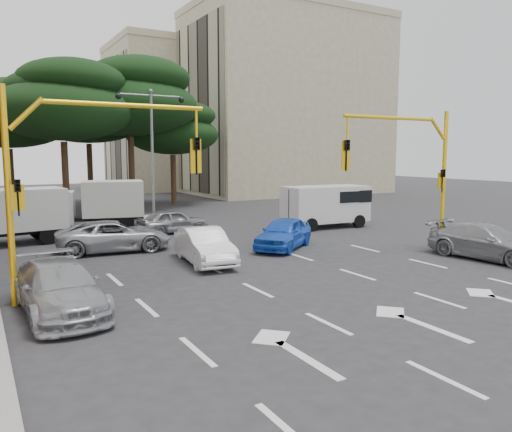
{
  "coord_description": "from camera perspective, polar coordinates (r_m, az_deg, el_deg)",
  "views": [
    {
      "loc": [
        -9.45,
        -12.94,
        4.19
      ],
      "look_at": [
        0.75,
        4.89,
        1.6
      ],
      "focal_mm": 35.0,
      "sensor_mm": 36.0,
      "label": 1
    }
  ],
  "objects": [
    {
      "name": "median_strip",
      "position": [
        30.72,
        -11.57,
        -0.66
      ],
      "size": [
        1.4,
        6.0,
        0.15
      ],
      "primitive_type": "cube",
      "color": "gray",
      "rests_on": "ground"
    },
    {
      "name": "street_lamp_center",
      "position": [
        30.47,
        -11.83,
        9.36
      ],
      "size": [
        4.16,
        0.36,
        7.77
      ],
      "color": "slate",
      "rests_on": "median_strip"
    },
    {
      "name": "pine_left_near",
      "position": [
        35.49,
        -21.19,
        12.23
      ],
      "size": [
        9.15,
        9.15,
        10.23
      ],
      "color": "#382616",
      "rests_on": "ground"
    },
    {
      "name": "pine_back",
      "position": [
        42.89,
        -18.6,
        11.39
      ],
      "size": [
        9.15,
        9.15,
        10.23
      ],
      "color": "#382616",
      "rests_on": "ground"
    },
    {
      "name": "car_white_hatch",
      "position": [
        19.21,
        -5.91,
        -3.41
      ],
      "size": [
        1.9,
        4.22,
        1.34
      ],
      "primitive_type": "imported",
      "rotation": [
        0.0,
        0.0,
        -0.12
      ],
      "color": "white",
      "rests_on": "ground"
    },
    {
      "name": "van_white",
      "position": [
        28.59,
        7.93,
        1.11
      ],
      "size": [
        4.92,
        2.45,
        2.4
      ],
      "primitive_type": null,
      "rotation": [
        0.0,
        0.0,
        -1.63
      ],
      "color": "silver",
      "rests_on": "ground"
    },
    {
      "name": "car_silver_cross_b",
      "position": [
        26.67,
        -9.5,
        -0.57
      ],
      "size": [
        3.84,
        1.78,
        1.27
      ],
      "primitive_type": "imported",
      "rotation": [
        0.0,
        0.0,
        1.65
      ],
      "color": "gray",
      "rests_on": "ground"
    },
    {
      "name": "car_silver_parked",
      "position": [
        21.87,
        24.97,
        -2.71
      ],
      "size": [
        2.46,
        4.93,
        1.37
      ],
      "primitive_type": "imported",
      "rotation": [
        0.0,
        0.0,
        0.12
      ],
      "color": "gray",
      "rests_on": "ground"
    },
    {
      "name": "pine_left_far",
      "position": [
        39.07,
        -26.48,
        10.44
      ],
      "size": [
        8.32,
        8.32,
        9.3
      ],
      "color": "#382616",
      "rests_on": "ground"
    },
    {
      "name": "ground",
      "position": [
        16.56,
        6.22,
        -7.51
      ],
      "size": [
        120.0,
        120.0,
        0.0
      ],
      "primitive_type": "plane",
      "color": "#28282B",
      "rests_on": "ground"
    },
    {
      "name": "apartment_beige_far",
      "position": [
        61.33,
        -8.42,
        11.0
      ],
      "size": [
        16.2,
        12.15,
        16.7
      ],
      "color": "tan",
      "rests_on": "ground"
    },
    {
      "name": "box_truck_b",
      "position": [
        29.19,
        -17.93,
        1.22
      ],
      "size": [
        5.79,
        3.46,
        2.66
      ],
      "primitive_type": null,
      "rotation": [
        0.0,
        0.0,
        1.34
      ],
      "color": "silver",
      "rests_on": "ground"
    },
    {
      "name": "signal_mast_right",
      "position": [
        22.07,
        17.77,
        6.05
      ],
      "size": [
        5.79,
        0.37,
        6.0
      ],
      "color": "yellow",
      "rests_on": "ground"
    },
    {
      "name": "pine_center",
      "position": [
        38.58,
        -14.16,
        13.09
      ],
      "size": [
        9.98,
        9.98,
        11.16
      ],
      "color": "#382616",
      "rests_on": "ground"
    },
    {
      "name": "car_blue_compact",
      "position": [
        22.07,
        3.17,
        -1.96
      ],
      "size": [
        4.17,
        3.74,
        1.37
      ],
      "primitive_type": "imported",
      "rotation": [
        0.0,
        0.0,
        -0.91
      ],
      "color": "blue",
      "rests_on": "ground"
    },
    {
      "name": "pine_right",
      "position": [
        41.56,
        -9.44,
        9.89
      ],
      "size": [
        7.49,
        7.49,
        8.37
      ],
      "color": "#382616",
      "rests_on": "ground"
    },
    {
      "name": "car_silver_wagon",
      "position": [
        14.22,
        -21.57,
        -7.64
      ],
      "size": [
        2.09,
        4.74,
        1.35
      ],
      "primitive_type": "imported",
      "rotation": [
        0.0,
        0.0,
        0.04
      ],
      "color": "#9B9EA3",
      "rests_on": "ground"
    },
    {
      "name": "car_silver_cross_a",
      "position": [
        22.25,
        -15.9,
        -2.22
      ],
      "size": [
        4.98,
        2.71,
        1.32
      ],
      "primitive_type": "imported",
      "rotation": [
        0.0,
        0.0,
        1.46
      ],
      "color": "#A6A8AE",
      "rests_on": "ground"
    },
    {
      "name": "signal_mast_left",
      "position": [
        15.17,
        -19.81,
        5.61
      ],
      "size": [
        5.79,
        0.37,
        6.0
      ],
      "color": "yellow",
      "rests_on": "ground"
    },
    {
      "name": "box_truck_a",
      "position": [
        25.48,
        -26.66,
        -0.13
      ],
      "size": [
        5.45,
        2.83,
        2.57
      ],
      "primitive_type": null,
      "rotation": [
        0.0,
        0.0,
        1.7
      ],
      "color": "silver",
      "rests_on": "ground"
    },
    {
      "name": "apartment_beige_near",
      "position": [
        53.95,
        3.5,
        12.67
      ],
      "size": [
        20.2,
        12.15,
        18.7
      ],
      "color": "tan",
      "rests_on": "ground"
    }
  ]
}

